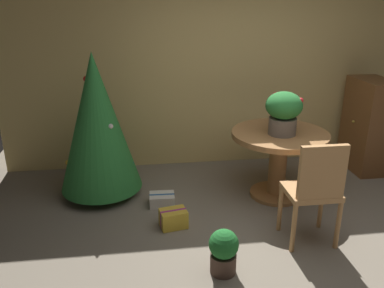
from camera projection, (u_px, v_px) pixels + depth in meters
ground_plane at (284, 251)px, 3.65m from camera, size 6.60×6.60×0.00m
back_wall_panel at (234, 67)px, 5.24m from camera, size 6.00×0.10×2.60m
round_dining_table at (279, 150)px, 4.48m from camera, size 1.06×1.06×0.77m
flower_vase at (283, 111)px, 4.26m from camera, size 0.39×0.39×0.47m
wooden_chair_near at (315, 188)px, 3.58m from camera, size 0.46×0.40×1.01m
holiday_tree at (97, 123)px, 4.41m from camera, size 0.91×0.91×1.64m
gift_box_gold at (173, 218)px, 4.02m from camera, size 0.29×0.23×0.18m
gift_box_cream at (162, 200)px, 4.43m from camera, size 0.28×0.22×0.13m
wooden_cabinet at (368, 125)px, 5.20m from camera, size 0.43×0.68×1.20m
potted_plant at (224, 251)px, 3.31m from camera, size 0.25×0.25×0.40m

